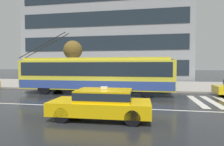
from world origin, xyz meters
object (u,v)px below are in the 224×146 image
at_px(pedestrian_walking_past, 148,79).
at_px(bus_shelter, 85,67).
at_px(trolleybus, 96,74).
at_px(taxi_oncoming_near, 102,103).
at_px(pedestrian_approaching_curb, 65,71).
at_px(street_tree_bare, 73,51).
at_px(pedestrian_at_shelter, 151,72).

bearing_deg(pedestrian_walking_past, bus_shelter, 169.14).
bearing_deg(trolleybus, taxi_oncoming_near, -72.99).
relative_size(bus_shelter, pedestrian_walking_past, 2.32).
height_order(trolleybus, taxi_oncoming_near, trolleybus).
relative_size(taxi_oncoming_near, pedestrian_approaching_curb, 2.14).
distance_m(pedestrian_approaching_curb, street_tree_bare, 2.26).
relative_size(trolleybus, pedestrian_walking_past, 8.02).
xyz_separation_m(pedestrian_approaching_curb, pedestrian_walking_past, (8.39, -1.50, -0.67)).
distance_m(trolleybus, pedestrian_walking_past, 4.62).
distance_m(trolleybus, street_tree_bare, 6.03).
bearing_deg(pedestrian_at_shelter, bus_shelter, 176.53).
height_order(bus_shelter, pedestrian_at_shelter, bus_shelter).
height_order(pedestrian_walking_past, street_tree_bare, street_tree_bare).
distance_m(bus_shelter, pedestrian_at_shelter, 6.45).
bearing_deg(pedestrian_approaching_curb, trolleybus, -39.76).
bearing_deg(pedestrian_at_shelter, trolleybus, -146.70).
distance_m(pedestrian_at_shelter, street_tree_bare, 8.42).
xyz_separation_m(pedestrian_approaching_curb, street_tree_bare, (0.64, 0.68, 2.07)).
bearing_deg(pedestrian_approaching_curb, street_tree_bare, 46.69).
distance_m(taxi_oncoming_near, bus_shelter, 11.19).
bearing_deg(trolleybus, bus_shelter, 122.34).
bearing_deg(pedestrian_approaching_curb, pedestrian_walking_past, -10.15).
height_order(bus_shelter, pedestrian_walking_past, bus_shelter).
height_order(bus_shelter, street_tree_bare, street_tree_bare).
xyz_separation_m(bus_shelter, street_tree_bare, (-1.60, 1.00, 1.70)).
height_order(trolleybus, pedestrian_approaching_curb, trolleybus).
bearing_deg(taxi_oncoming_near, pedestrian_walking_past, 77.94).
distance_m(trolleybus, pedestrian_approaching_curb, 5.59).
bearing_deg(trolleybus, pedestrian_approaching_curb, 140.24).
bearing_deg(bus_shelter, taxi_oncoming_near, -67.73).
relative_size(taxi_oncoming_near, bus_shelter, 1.17).
height_order(trolleybus, bus_shelter, trolleybus).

